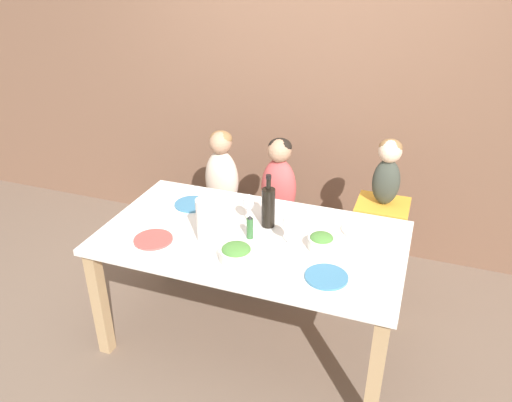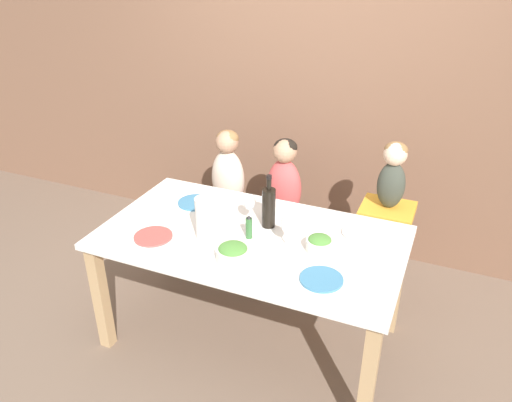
% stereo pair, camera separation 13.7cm
% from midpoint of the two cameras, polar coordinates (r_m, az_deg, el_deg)
% --- Properties ---
extents(ground_plane, '(14.00, 14.00, 0.00)m').
position_cam_midpoint_polar(ground_plane, '(3.21, -1.70, -15.14)').
color(ground_plane, '#705B4C').
extents(wall_back, '(10.00, 0.06, 2.70)m').
position_cam_midpoint_polar(wall_back, '(3.67, 5.53, 14.42)').
color(wall_back, brown).
rests_on(wall_back, ground_plane).
extents(dining_table, '(1.67, 0.93, 0.73)m').
position_cam_midpoint_polar(dining_table, '(2.82, -1.88, -5.53)').
color(dining_table, white).
rests_on(dining_table, ground_plane).
extents(chair_far_left, '(0.39, 0.36, 0.47)m').
position_cam_midpoint_polar(chair_far_left, '(3.67, -4.85, -1.79)').
color(chair_far_left, silver).
rests_on(chair_far_left, ground_plane).
extents(chair_far_center, '(0.39, 0.36, 0.47)m').
position_cam_midpoint_polar(chair_far_center, '(3.53, 1.40, -2.94)').
color(chair_far_center, silver).
rests_on(chair_far_center, ground_plane).
extents(chair_right_highchair, '(0.33, 0.31, 0.69)m').
position_cam_midpoint_polar(chair_right_highchair, '(3.33, 12.87, -2.80)').
color(chair_right_highchair, silver).
rests_on(chair_right_highchair, ground_plane).
extents(person_child_left, '(0.24, 0.17, 0.58)m').
position_cam_midpoint_polar(person_child_left, '(3.50, -5.08, 3.58)').
color(person_child_left, beige).
rests_on(person_child_left, chair_far_left).
extents(person_child_center, '(0.24, 0.17, 0.58)m').
position_cam_midpoint_polar(person_child_center, '(3.36, 1.47, 2.60)').
color(person_child_center, '#C64C4C').
rests_on(person_child_center, chair_far_center).
extents(person_baby_right, '(0.17, 0.15, 0.43)m').
position_cam_midpoint_polar(person_baby_right, '(3.15, 13.65, 3.67)').
color(person_baby_right, '#3D4238').
rests_on(person_baby_right, chair_right_highchair).
extents(wine_bottle, '(0.08, 0.08, 0.32)m').
position_cam_midpoint_polar(wine_bottle, '(2.80, 0.02, -0.62)').
color(wine_bottle, black).
rests_on(wine_bottle, dining_table).
extents(paper_towel_roll, '(0.11, 0.11, 0.24)m').
position_cam_midpoint_polar(paper_towel_roll, '(2.69, -7.14, -2.20)').
color(paper_towel_roll, white).
rests_on(paper_towel_roll, dining_table).
extents(wine_glass_near, '(0.06, 0.06, 0.18)m').
position_cam_midpoint_polar(wine_glass_near, '(2.62, 2.26, -2.64)').
color(wine_glass_near, white).
rests_on(wine_glass_near, dining_table).
extents(wine_glass_far, '(0.06, 0.06, 0.18)m').
position_cam_midpoint_polar(wine_glass_far, '(2.83, -2.23, -0.26)').
color(wine_glass_far, white).
rests_on(wine_glass_far, dining_table).
extents(salad_bowl_large, '(0.18, 0.18, 0.09)m').
position_cam_midpoint_polar(salad_bowl_large, '(2.54, -3.82, -5.97)').
color(salad_bowl_large, silver).
rests_on(salad_bowl_large, dining_table).
extents(salad_bowl_small, '(0.14, 0.14, 0.09)m').
position_cam_midpoint_polar(salad_bowl_small, '(2.64, 6.00, -4.65)').
color(salad_bowl_small, silver).
rests_on(salad_bowl_small, dining_table).
extents(dinner_plate_front_left, '(0.21, 0.21, 0.01)m').
position_cam_midpoint_polar(dinner_plate_front_left, '(2.79, -13.05, -4.33)').
color(dinner_plate_front_left, '#D14C47').
rests_on(dinner_plate_front_left, dining_table).
extents(dinner_plate_back_left, '(0.21, 0.21, 0.01)m').
position_cam_midpoint_polar(dinner_plate_back_left, '(3.11, -8.60, -0.37)').
color(dinner_plate_back_left, teal).
rests_on(dinner_plate_back_left, dining_table).
extents(dinner_plate_back_right, '(0.21, 0.21, 0.01)m').
position_cam_midpoint_polar(dinner_plate_back_right, '(2.85, 10.48, -3.31)').
color(dinner_plate_back_right, silver).
rests_on(dinner_plate_back_right, dining_table).
extents(dinner_plate_front_right, '(0.21, 0.21, 0.01)m').
position_cam_midpoint_polar(dinner_plate_front_right, '(2.45, 6.45, -8.63)').
color(dinner_plate_front_right, teal).
rests_on(dinner_plate_front_right, dining_table).
extents(condiment_bottle_hot_sauce, '(0.04, 0.04, 0.14)m').
position_cam_midpoint_polar(condiment_bottle_hot_sauce, '(2.71, -2.24, -3.03)').
color(condiment_bottle_hot_sauce, '#336633').
rests_on(condiment_bottle_hot_sauce, dining_table).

